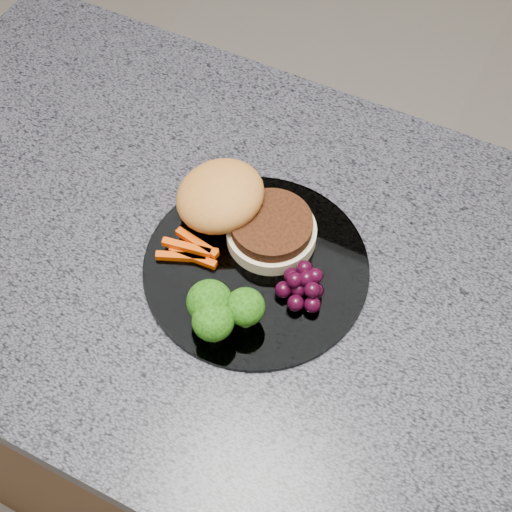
{
  "coord_description": "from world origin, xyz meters",
  "views": [
    {
      "loc": [
        0.13,
        -0.39,
        1.6
      ],
      "look_at": [
        -0.06,
        -0.01,
        0.93
      ],
      "focal_mm": 50.0,
      "sensor_mm": 36.0,
      "label": 1
    }
  ],
  "objects_px": {
    "burger": "(238,210)",
    "grape_bunch": "(303,285)",
    "plate": "(256,267)",
    "island_cabinet": "(291,425)"
  },
  "relations": [
    {
      "from": "plate",
      "to": "burger",
      "type": "xyz_separation_m",
      "value": [
        -0.05,
        0.04,
        0.03
      ]
    },
    {
      "from": "island_cabinet",
      "to": "plate",
      "type": "xyz_separation_m",
      "value": [
        -0.06,
        -0.01,
        0.47
      ]
    },
    {
      "from": "grape_bunch",
      "to": "plate",
      "type": "bearing_deg",
      "value": 172.77
    },
    {
      "from": "plate",
      "to": "burger",
      "type": "height_order",
      "value": "burger"
    },
    {
      "from": "island_cabinet",
      "to": "plate",
      "type": "relative_size",
      "value": 4.62
    },
    {
      "from": "island_cabinet",
      "to": "burger",
      "type": "distance_m",
      "value": 0.51
    },
    {
      "from": "island_cabinet",
      "to": "plate",
      "type": "bearing_deg",
      "value": -173.66
    },
    {
      "from": "burger",
      "to": "grape_bunch",
      "type": "xyz_separation_m",
      "value": [
        0.11,
        -0.05,
        -0.01
      ]
    },
    {
      "from": "island_cabinet",
      "to": "burger",
      "type": "xyz_separation_m",
      "value": [
        -0.11,
        0.04,
        0.5
      ]
    },
    {
      "from": "plate",
      "to": "burger",
      "type": "distance_m",
      "value": 0.07
    }
  ]
}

